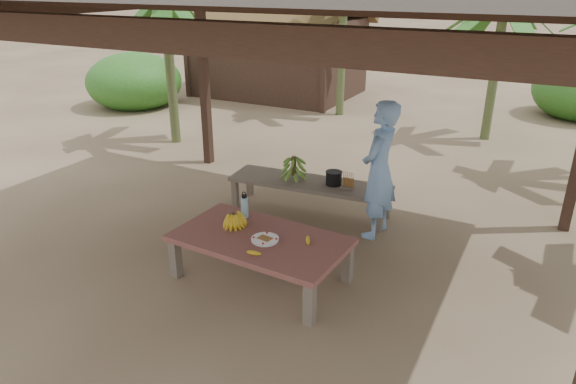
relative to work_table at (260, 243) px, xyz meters
The scene contains 16 objects.
ground 0.70m from the work_table, 83.70° to the left, with size 80.00×80.00×0.00m, color brown.
pavilion 2.40m from the work_table, 84.98° to the left, with size 6.60×5.60×2.95m.
work_table is the anchor object (origin of this frame).
bench 1.81m from the work_table, 98.82° to the left, with size 2.25×0.80×0.45m.
ripe_banana_bunch 0.44m from the work_table, 166.11° to the left, with size 0.29×0.25×0.17m, color yellow, non-canonical shape.
plate 0.13m from the work_table, 30.11° to the right, with size 0.29×0.29×0.04m.
loose_banana_front 0.38m from the work_table, 68.36° to the right, with size 0.04×0.15×0.04m, color yellow.
loose_banana_side 0.52m from the work_table, 15.21° to the left, with size 0.04×0.15×0.04m, color yellow.
water_flask 0.57m from the work_table, 139.38° to the left, with size 0.08×0.08×0.31m.
green_banana_stalk 1.85m from the work_table, 106.09° to the left, with size 0.30×0.30×0.35m, color #598C2D, non-canonical shape.
cooking_pot 1.84m from the work_table, 88.38° to the left, with size 0.21×0.21×0.18m, color black.
skewer_rack 1.81m from the work_table, 81.21° to the left, with size 0.18×0.08×0.24m, color #A57F47, non-canonical shape.
woman 1.79m from the work_table, 64.82° to the left, with size 0.62×0.41×1.71m, color #6A91C8.
hut 9.65m from the work_table, 117.46° to the left, with size 4.40×3.43×2.85m.
banana_plant_n 7.05m from the work_table, 78.57° to the left, with size 1.80×1.80×2.97m.
banana_plant_w 5.76m from the work_table, 138.74° to the left, with size 1.80×1.80×2.97m.
Camera 1 is at (2.41, -4.61, 3.00)m, focal length 32.00 mm.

